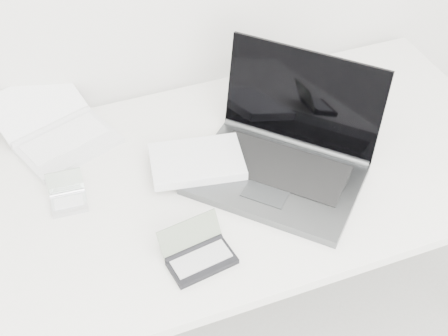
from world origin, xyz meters
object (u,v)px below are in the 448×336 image
object	(u,v)px
desk	(229,184)
palmtop_charcoal	(199,255)
netbook_open_white	(58,133)
laptop_large	(267,156)

from	to	relation	value
desk	palmtop_charcoal	world-z (taller)	palmtop_charcoal
desk	palmtop_charcoal	size ratio (longest dim) A/B	9.53
netbook_open_white	palmtop_charcoal	bearing A→B (deg)	-88.01
desk	palmtop_charcoal	xyz separation A→B (m)	(-0.17, -0.25, 0.06)
laptop_large	palmtop_charcoal	size ratio (longest dim) A/B	3.61
desk	laptop_large	xyz separation A→B (m)	(0.10, -0.03, 0.09)
laptop_large	palmtop_charcoal	bearing A→B (deg)	-94.77
desk	laptop_large	world-z (taller)	laptop_large
desk	laptop_large	distance (m)	0.14
laptop_large	netbook_open_white	size ratio (longest dim) A/B	1.56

